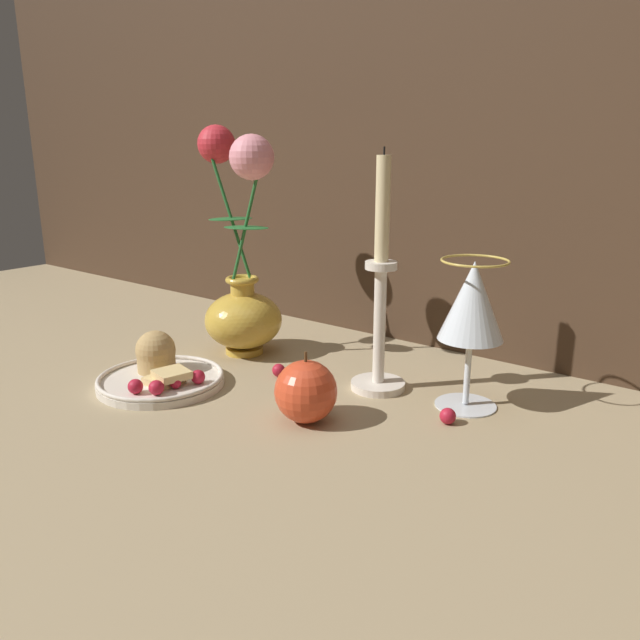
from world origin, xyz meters
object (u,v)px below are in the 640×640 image
(vase, at_px, (241,279))
(apple_beside_vase, at_px, (306,391))
(wine_glass, at_px, (472,307))
(candlestick, at_px, (380,308))
(plate_with_pastries, at_px, (160,371))

(vase, distance_m, apple_beside_vase, 0.29)
(wine_glass, height_order, candlestick, candlestick)
(wine_glass, distance_m, apple_beside_vase, 0.23)
(vase, bearing_deg, plate_with_pastries, -89.47)
(vase, height_order, wine_glass, vase)
(candlestick, height_order, apple_beside_vase, candlestick)
(apple_beside_vase, bearing_deg, wine_glass, 50.28)
(plate_with_pastries, relative_size, candlestick, 0.54)
(plate_with_pastries, bearing_deg, wine_glass, 27.02)
(plate_with_pastries, height_order, apple_beside_vase, apple_beside_vase)
(plate_with_pastries, xyz_separation_m, candlestick, (0.25, 0.17, 0.10))
(candlestick, relative_size, apple_beside_vase, 3.63)
(candlestick, bearing_deg, plate_with_pastries, -145.73)
(apple_beside_vase, bearing_deg, vase, 150.15)
(wine_glass, bearing_deg, candlestick, -171.27)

